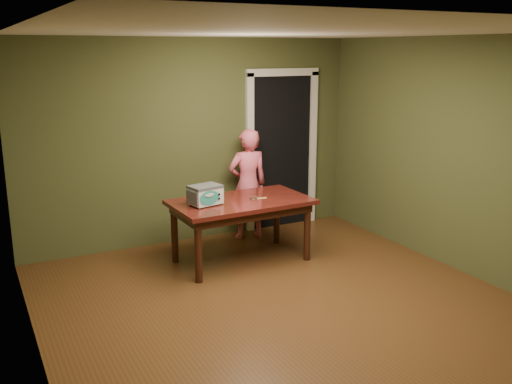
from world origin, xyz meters
TOP-DOWN VIEW (x-y plane):
  - floor at (0.00, 0.00)m, footprint 5.00×5.00m
  - room_shell at (0.00, 0.00)m, footprint 4.52×5.02m
  - doorway at (1.30, 2.78)m, footprint 1.10×0.66m
  - dining_table at (0.17, 1.45)m, footprint 1.63×0.95m
  - toy_oven at (-0.28, 1.44)m, footprint 0.40×0.31m
  - baking_pan at (0.33, 1.44)m, footprint 0.10×0.10m
  - spatula at (0.39, 1.40)m, footprint 0.18×0.03m
  - child at (0.63, 2.20)m, footprint 0.56×0.40m

SIDE VIEW (x-z plane):
  - floor at x=0.00m, z-range 0.00..0.00m
  - dining_table at x=0.17m, z-range 0.28..1.03m
  - child at x=0.63m, z-range 0.00..1.46m
  - spatula at x=0.39m, z-range 0.75..0.76m
  - baking_pan at x=0.33m, z-range 0.75..0.77m
  - toy_oven at x=-0.28m, z-range 0.76..0.99m
  - doorway at x=1.30m, z-range -0.07..2.18m
  - room_shell at x=0.00m, z-range 0.40..3.01m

